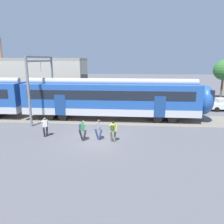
{
  "coord_description": "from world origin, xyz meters",
  "views": [
    {
      "loc": [
        2.72,
        -16.26,
        6.22
      ],
      "look_at": [
        1.11,
        2.79,
        1.6
      ],
      "focal_mm": 35.0,
      "sensor_mm": 36.0,
      "label": 1
    }
  ],
  "objects": [
    {
      "name": "commuter_train",
      "position": [
        -7.88,
        6.19,
        2.25
      ],
      "size": [
        38.05,
        3.07,
        4.73
      ],
      "color": "silver",
      "rests_on": "ground"
    },
    {
      "name": "track_bed",
      "position": [
        -10.36,
        6.2,
        0.01
      ],
      "size": [
        80.0,
        4.4,
        0.01
      ],
      "primitive_type": "cube",
      "color": "slate",
      "rests_on": "ground"
    },
    {
      "name": "street_tree_right",
      "position": [
        17.2,
        19.73,
        4.58
      ],
      "size": [
        3.14,
        3.14,
        6.19
      ],
      "color": "brown",
      "rests_on": "ground"
    },
    {
      "name": "pedestrian_grey",
      "position": [
        0.26,
        0.0,
        0.96
      ],
      "size": [
        0.66,
        0.54,
        1.67
      ],
      "color": "navy",
      "rests_on": "ground"
    },
    {
      "name": "pedestrian_white",
      "position": [
        -4.19,
        0.33,
        0.99
      ],
      "size": [
        0.54,
        0.69,
        1.67
      ],
      "color": "#28282D",
      "rests_on": "ground"
    },
    {
      "name": "pedestrian_yellow",
      "position": [
        1.46,
        -0.35,
        0.99
      ],
      "size": [
        0.63,
        0.6,
        1.67
      ],
      "color": "#6B6051",
      "rests_on": "ground"
    },
    {
      "name": "pedestrian_green",
      "position": [
        -0.96,
        -0.33,
        0.99
      ],
      "size": [
        0.69,
        0.54,
        1.67
      ],
      "color": "#28282D",
      "rests_on": "ground"
    },
    {
      "name": "background_building",
      "position": [
        -11.48,
        14.73,
        3.21
      ],
      "size": [
        15.14,
        5.0,
        9.2
      ],
      "color": "beige",
      "rests_on": "ground"
    },
    {
      "name": "ground_plane",
      "position": [
        0.0,
        0.0,
        0.0
      ],
      "size": [
        160.0,
        160.0,
        0.0
      ],
      "primitive_type": "plane",
      "color": "#515156"
    },
    {
      "name": "catenary_gantry",
      "position": [
        -6.64,
        6.2,
        4.31
      ],
      "size": [
        0.24,
        6.64,
        6.53
      ],
      "color": "gray",
      "rests_on": "ground"
    }
  ]
}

